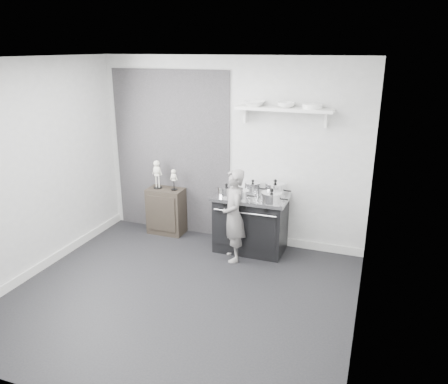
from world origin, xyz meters
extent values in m
plane|color=black|center=(0.00, 0.00, 0.00)|extent=(4.00, 4.00, 0.00)
cube|color=#B5B5B3|center=(0.00, 1.80, 1.35)|extent=(4.00, 0.02, 2.70)
cube|color=#B5B5B3|center=(0.00, -1.80, 1.35)|extent=(4.00, 0.02, 2.70)
cube|color=#B5B5B3|center=(-2.00, 0.00, 1.35)|extent=(0.02, 3.60, 2.70)
cube|color=#B5B5B3|center=(2.00, 0.00, 1.35)|extent=(0.02, 3.60, 2.70)
cube|color=silver|center=(0.00, 0.00, 2.70)|extent=(4.00, 3.60, 0.02)
cube|color=black|center=(-0.95, 1.79, 1.25)|extent=(1.90, 0.02, 2.50)
cube|color=silver|center=(1.00, 1.78, 0.06)|extent=(2.00, 0.03, 0.12)
cube|color=silver|center=(-1.98, 0.00, 0.06)|extent=(0.03, 3.60, 0.12)
cube|color=white|center=(0.80, 1.67, 2.02)|extent=(1.30, 0.26, 0.04)
cube|color=white|center=(0.25, 1.74, 1.90)|extent=(0.03, 0.12, 0.20)
cube|color=white|center=(1.35, 1.74, 1.90)|extent=(0.03, 0.12, 0.20)
cube|color=black|center=(0.43, 1.48, 0.39)|extent=(0.97, 0.58, 0.78)
cube|color=silver|center=(0.43, 1.48, 0.80)|extent=(1.03, 0.62, 0.05)
cube|color=black|center=(0.20, 1.19, 0.41)|extent=(0.41, 0.02, 0.50)
cube|color=black|center=(0.66, 1.19, 0.41)|extent=(0.41, 0.02, 0.50)
cylinder|color=silver|center=(0.43, 1.16, 0.68)|extent=(0.87, 0.02, 0.02)
cylinder|color=black|center=(0.14, 1.17, 0.76)|extent=(0.04, 0.03, 0.04)
cylinder|color=black|center=(0.43, 1.17, 0.76)|extent=(0.04, 0.03, 0.04)
cylinder|color=black|center=(0.72, 1.17, 0.76)|extent=(0.04, 0.03, 0.04)
cube|color=black|center=(-0.99, 1.61, 0.36)|extent=(0.56, 0.33, 0.73)
imported|color=slate|center=(0.30, 1.11, 0.64)|extent=(0.49, 0.56, 1.29)
cylinder|color=silver|center=(0.10, 1.36, 0.89)|extent=(0.24, 0.24, 0.12)
cylinder|color=silver|center=(0.10, 1.36, 0.96)|extent=(0.24, 0.24, 0.01)
sphere|color=black|center=(0.10, 1.36, 0.98)|extent=(0.04, 0.04, 0.04)
cylinder|color=black|center=(0.26, 1.36, 0.89)|extent=(0.10, 0.02, 0.02)
cylinder|color=silver|center=(0.41, 1.63, 0.89)|extent=(0.23, 0.23, 0.13)
cylinder|color=silver|center=(0.41, 1.63, 0.97)|extent=(0.24, 0.24, 0.01)
sphere|color=black|center=(0.41, 1.63, 0.99)|extent=(0.04, 0.04, 0.04)
cylinder|color=black|center=(0.56, 1.63, 0.89)|extent=(0.10, 0.02, 0.02)
cylinder|color=silver|center=(0.74, 1.61, 0.91)|extent=(0.28, 0.28, 0.17)
cylinder|color=silver|center=(0.74, 1.61, 1.00)|extent=(0.28, 0.28, 0.02)
sphere|color=black|center=(0.74, 1.61, 1.03)|extent=(0.05, 0.05, 0.05)
cylinder|color=black|center=(0.92, 1.61, 0.91)|extent=(0.10, 0.02, 0.02)
cylinder|color=silver|center=(0.76, 1.31, 0.88)|extent=(0.27, 0.27, 0.12)
cylinder|color=silver|center=(0.76, 1.31, 0.95)|extent=(0.28, 0.28, 0.01)
sphere|color=black|center=(0.76, 1.31, 0.98)|extent=(0.05, 0.05, 0.05)
cylinder|color=black|center=(0.94, 1.31, 0.88)|extent=(0.10, 0.02, 0.02)
cylinder|color=silver|center=(0.34, 1.31, 0.88)|extent=(0.20, 0.20, 0.11)
cylinder|color=silver|center=(0.34, 1.31, 0.94)|extent=(0.21, 0.21, 0.01)
sphere|color=black|center=(0.34, 1.31, 0.96)|extent=(0.04, 0.04, 0.04)
cylinder|color=black|center=(0.48, 1.31, 0.88)|extent=(0.10, 0.02, 0.02)
imported|color=white|center=(0.39, 1.67, 2.08)|extent=(0.29, 0.29, 0.07)
imported|color=white|center=(0.83, 1.67, 2.08)|extent=(0.23, 0.23, 0.07)
cylinder|color=white|center=(1.17, 1.67, 2.07)|extent=(0.26, 0.26, 0.06)
camera|label=1|loc=(2.04, -4.08, 2.81)|focal=35.00mm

